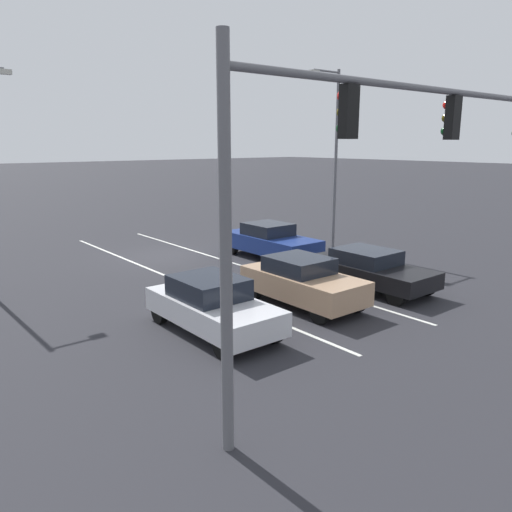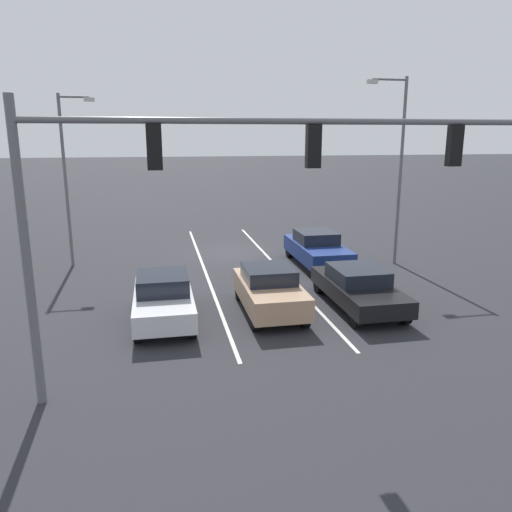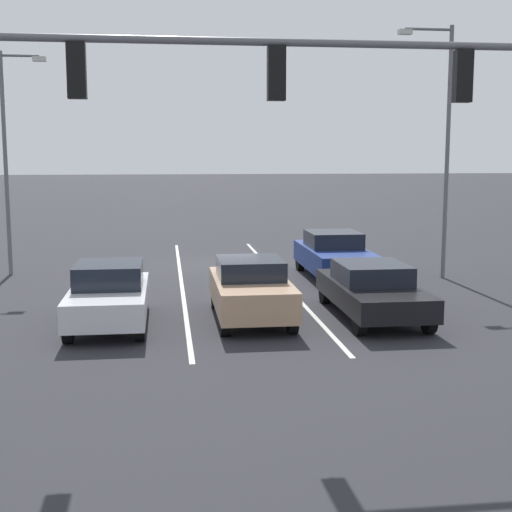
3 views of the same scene
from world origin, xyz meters
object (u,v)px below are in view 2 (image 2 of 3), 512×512
object	(u,v)px
car_navy_leftlane_second	(317,248)
street_lamp_left_shoulder	(397,160)
car_black_leftlane_front	(358,287)
car_silver_rightlane_front	(163,298)
street_lamp_right_shoulder	(68,170)
car_tan_midlane_front	(270,290)
traffic_signal_gantry	(216,176)

from	to	relation	value
car_navy_leftlane_second	street_lamp_left_shoulder	bearing A→B (deg)	173.91
car_black_leftlane_front	car_silver_rightlane_front	bearing A→B (deg)	0.48
street_lamp_left_shoulder	car_navy_leftlane_second	bearing A→B (deg)	-6.09
car_silver_rightlane_front	street_lamp_right_shoulder	world-z (taller)	street_lamp_right_shoulder
street_lamp_left_shoulder	car_tan_midlane_front	bearing A→B (deg)	36.93
car_silver_rightlane_front	car_tan_midlane_front	size ratio (longest dim) A/B	1.03
car_black_leftlane_front	street_lamp_left_shoulder	bearing A→B (deg)	-125.92
car_silver_rightlane_front	street_lamp_left_shoulder	distance (m)	12.55
car_tan_midlane_front	traffic_signal_gantry	world-z (taller)	traffic_signal_gantry
car_tan_midlane_front	car_navy_leftlane_second	distance (m)	6.68
car_silver_rightlane_front	street_lamp_left_shoulder	world-z (taller)	street_lamp_left_shoulder
car_tan_midlane_front	traffic_signal_gantry	distance (m)	6.74
car_silver_rightlane_front	traffic_signal_gantry	distance (m)	6.37
car_navy_leftlane_second	street_lamp_right_shoulder	bearing A→B (deg)	-11.27
street_lamp_right_shoulder	street_lamp_left_shoulder	bearing A→B (deg)	169.98
car_black_leftlane_front	car_silver_rightlane_front	xyz separation A→B (m)	(6.69, 0.06, 0.04)
car_black_leftlane_front	street_lamp_left_shoulder	distance (m)	7.77
car_tan_midlane_front	car_navy_leftlane_second	bearing A→B (deg)	-121.90
car_navy_leftlane_second	street_lamp_left_shoulder	world-z (taller)	street_lamp_left_shoulder
car_black_leftlane_front	car_tan_midlane_front	bearing A→B (deg)	-1.37
car_navy_leftlane_second	street_lamp_left_shoulder	size ratio (longest dim) A/B	0.57
car_silver_rightlane_front	car_black_leftlane_front	bearing A→B (deg)	-179.52
car_tan_midlane_front	car_navy_leftlane_second	world-z (taller)	car_navy_leftlane_second
car_black_leftlane_front	street_lamp_left_shoulder	size ratio (longest dim) A/B	0.57
street_lamp_left_shoulder	car_silver_rightlane_front	bearing A→B (deg)	27.16
car_navy_leftlane_second	traffic_signal_gantry	size ratio (longest dim) A/B	0.39
car_tan_midlane_front	traffic_signal_gantry	bearing A→B (deg)	64.00
car_tan_midlane_front	traffic_signal_gantry	size ratio (longest dim) A/B	0.34
traffic_signal_gantry	street_lamp_right_shoulder	xyz separation A→B (m)	(5.06, -12.58, -0.63)
street_lamp_right_shoulder	street_lamp_left_shoulder	size ratio (longest dim) A/B	0.91
street_lamp_right_shoulder	car_navy_leftlane_second	bearing A→B (deg)	168.73
car_silver_rightlane_front	car_tan_midlane_front	bearing A→B (deg)	-177.88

